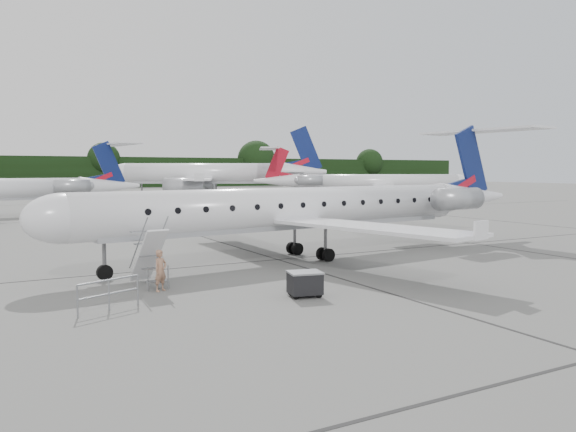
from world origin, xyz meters
TOP-DOWN VIEW (x-y plane):
  - ground at (0.00, 0.00)m, footprint 320.00×320.00m
  - treeline at (0.00, 130.00)m, footprint 260.00×4.00m
  - main_regional_jet at (-2.69, 3.90)m, footprint 30.36×23.36m
  - airstair at (-10.84, 0.89)m, footprint 1.07×2.15m
  - passenger at (-10.71, -0.29)m, footprint 0.68×0.60m
  - safety_railing at (-12.99, -2.41)m, footprint 2.07×0.91m
  - baggage_cart at (-6.46, -3.67)m, footprint 1.28×1.12m
  - bg_narrowbody at (13.84, 61.97)m, footprint 37.94×34.53m
  - bg_regional_right at (34.30, 44.81)m, footprint 36.03×31.93m

SIDE VIEW (x-z plane):
  - ground at x=0.00m, z-range 0.00..0.00m
  - baggage_cart at x=-6.46m, z-range 0.00..0.97m
  - safety_railing at x=-12.99m, z-range 0.00..1.00m
  - passenger at x=-10.71m, z-range 0.00..1.56m
  - airstair at x=-10.84m, z-range 0.00..2.27m
  - main_regional_jet at x=-2.69m, z-range 0.00..7.25m
  - bg_regional_right at x=34.30m, z-range 0.00..7.82m
  - treeline at x=0.00m, z-range 0.00..8.00m
  - bg_narrowbody at x=13.84m, z-range 0.00..11.13m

